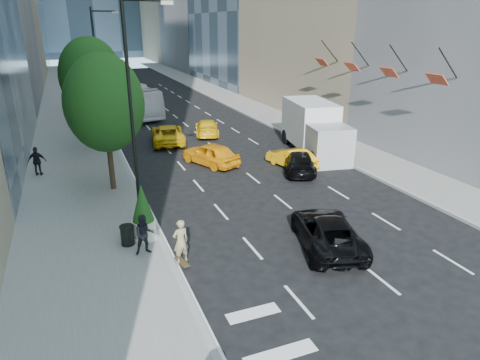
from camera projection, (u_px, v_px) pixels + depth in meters
name	position (u px, v px, depth m)	size (l,w,h in m)	color
ground	(304.00, 238.00, 19.00)	(160.00, 160.00, 0.00)	black
sidewalk_left	(71.00, 119.00, 41.97)	(6.00, 120.00, 0.15)	slate
sidewalk_right	(249.00, 106.00, 48.60)	(4.00, 120.00, 0.15)	slate
lamp_near	(135.00, 102.00, 18.27)	(2.13, 0.22, 10.00)	black
lamp_far	(99.00, 65.00, 33.96)	(2.13, 0.22, 10.00)	black
tree_near	(104.00, 103.00, 22.61)	(4.20, 4.20, 7.46)	black
tree_mid	(91.00, 76.00, 31.21)	(4.50, 4.50, 7.99)	black
tree_far	(83.00, 69.00, 42.77)	(3.90, 3.90, 6.92)	black
traffic_signal	(87.00, 66.00, 50.16)	(2.48, 0.53, 5.20)	black
facade_flags	(371.00, 66.00, 29.29)	(1.85, 13.30, 2.05)	black
skateboarder	(181.00, 244.00, 16.60)	(0.66, 0.43, 1.80)	#857953
black_sedan_lincoln	(327.00, 231.00, 18.06)	(2.33, 5.05, 1.40)	black
black_sedan_mercedes	(299.00, 162.00, 27.20)	(1.88, 4.62, 1.34)	black
taxi_a	(211.00, 154.00, 28.55)	(1.78, 4.43, 1.51)	orange
taxi_b	(292.00, 158.00, 28.08)	(1.35, 3.87, 1.28)	#FFAF0D
taxi_c	(168.00, 134.00, 33.73)	(2.44, 5.29, 1.47)	#E6B20C
taxi_d	(207.00, 127.00, 36.21)	(1.85, 4.55, 1.32)	yellow
city_bus	(126.00, 99.00, 43.90)	(2.77, 11.84, 3.30)	white
box_truck	(314.00, 128.00, 30.77)	(4.05, 7.96, 3.63)	silver
pedestrian_a	(145.00, 235.00, 17.14)	(0.82, 0.64, 1.69)	black
pedestrian_b	(37.00, 161.00, 26.09)	(1.05, 0.44, 1.79)	black
trash_can	(127.00, 236.00, 17.97)	(0.55, 0.55, 0.83)	black
planter_shrub	(143.00, 213.00, 18.29)	(1.04, 1.04, 2.49)	beige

